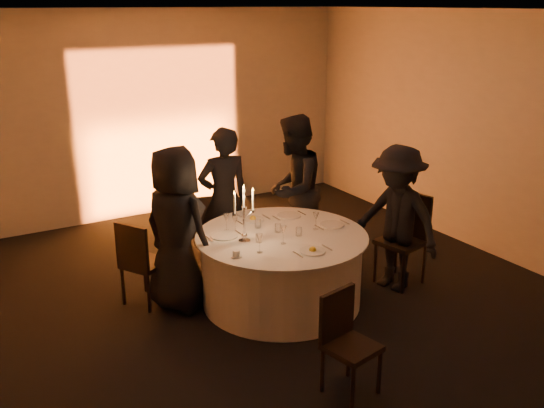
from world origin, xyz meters
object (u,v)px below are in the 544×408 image
chair_right (406,233)px  coffee_cup (236,254)px  chair_back_left (200,226)px  chair_back_right (292,210)px  guest_left (176,230)px  guest_back_left (224,199)px  guest_right (397,219)px  candelabra (244,222)px  guest_back_right (293,189)px  banquet_table (282,269)px  chair_left (140,259)px  chair_front (345,337)px

chair_right → coffee_cup: chair_right is taller
chair_back_left → chair_right: bearing=153.7°
chair_back_right → guest_left: bearing=-14.2°
guest_back_left → guest_right: (1.38, -1.47, -0.04)m
guest_left → candelabra: guest_left is taller
guest_left → guest_back_right: size_ratio=0.95×
banquet_table → candelabra: 0.73m
guest_back_right → chair_back_right: bearing=-156.9°
chair_back_right → guest_back_right: 0.37m
guest_back_right → coffee_cup: bearing=2.5°
guest_right → coffee_cup: size_ratio=14.88×
chair_right → guest_back_left: 2.15m
guest_left → guest_back_left: bearing=-76.0°
banquet_table → guest_back_right: 1.28m
banquet_table → guest_left: bearing=155.5°
chair_back_left → chair_back_right: chair_back_right is taller
guest_left → guest_back_right: 1.77m
guest_right → coffee_cup: bearing=-106.3°
guest_left → guest_back_right: guest_back_right is taller
guest_back_right → coffee_cup: (-1.39, -1.19, -0.11)m
chair_back_left → guest_back_right: size_ratio=0.50×
guest_left → guest_right: size_ratio=1.06×
chair_right → guest_back_left: (-1.60, 1.41, 0.27)m
guest_right → chair_back_left: bearing=-149.5°
chair_back_right → candelabra: 1.67m
banquet_table → guest_right: 1.38m
chair_back_left → guest_right: (1.63, -1.63, 0.31)m
chair_left → chair_front: bearing=172.5°
candelabra → chair_back_left: bearing=87.2°
coffee_cup → chair_back_left: bearing=79.0°
guest_back_right → coffee_cup: size_ratio=16.53×
chair_right → candelabra: bearing=-110.0°
banquet_table → coffee_cup: size_ratio=16.36×
guest_left → guest_back_left: size_ratio=1.01×
guest_right → candelabra: 1.74m
guest_right → candelabra: bearing=-116.3°
chair_back_right → candelabra: candelabra is taller
chair_front → guest_back_left: guest_back_left is taller
chair_back_left → chair_back_right: 1.19m
chair_back_left → chair_back_right: size_ratio=0.88×
chair_left → guest_back_left: guest_back_left is taller
guest_right → guest_back_left: bearing=-151.4°
guest_back_left → candelabra: guest_back_left is taller
chair_front → chair_back_right: bearing=54.8°
banquet_table → chair_left: 1.49m
guest_right → coffee_cup: 1.94m
guest_right → banquet_table: bearing=-119.1°
guest_back_left → candelabra: 1.17m
chair_left → chair_back_left: 1.13m
chair_back_left → candelabra: (-0.06, -1.28, 0.47)m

